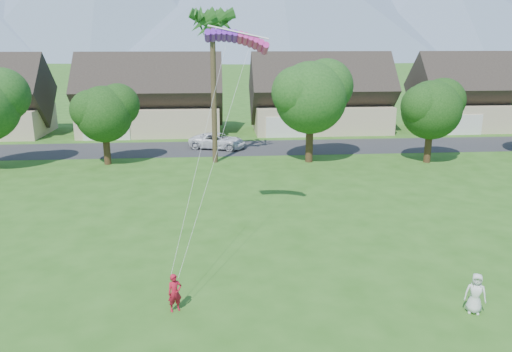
{
  "coord_description": "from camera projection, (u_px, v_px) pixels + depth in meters",
  "views": [
    {
      "loc": [
        -1.86,
        -13.03,
        10.17
      ],
      "look_at": [
        0.0,
        10.0,
        3.8
      ],
      "focal_mm": 35.0,
      "sensor_mm": 36.0,
      "label": 1
    }
  ],
  "objects": [
    {
      "name": "fan_palm",
      "position": [
        212.0,
        17.0,
        39.47
      ],
      "size": [
        3.0,
        3.0,
        13.8
      ],
      "color": "#4C3D26",
      "rests_on": "ground"
    },
    {
      "name": "street",
      "position": [
        236.0,
        148.0,
        48.04
      ],
      "size": [
        90.0,
        7.0,
        0.01
      ],
      "primitive_type": "cube",
      "color": "#2D2D30",
      "rests_on": "ground"
    },
    {
      "name": "watcher",
      "position": [
        475.0,
        293.0,
        18.99
      ],
      "size": [
        0.92,
        0.77,
        1.61
      ],
      "primitive_type": "imported",
      "rotation": [
        0.0,
        0.0,
        -0.38
      ],
      "color": "silver",
      "rests_on": "ground"
    },
    {
      "name": "mountain_ridge",
      "position": [
        237.0,
        1.0,
        258.3
      ],
      "size": [
        540.0,
        240.0,
        70.0
      ],
      "color": "slate",
      "rests_on": "ground"
    },
    {
      "name": "kite_flyer",
      "position": [
        175.0,
        293.0,
        19.13
      ],
      "size": [
        0.65,
        0.56,
        1.52
      ],
      "primitive_type": "imported",
      "rotation": [
        0.0,
        0.0,
        0.41
      ],
      "color": "#B2142A",
      "rests_on": "ground"
    },
    {
      "name": "houses_row",
      "position": [
        237.0,
        101.0,
        55.81
      ],
      "size": [
        72.75,
        8.19,
        8.86
      ],
      "color": "beige",
      "rests_on": "ground"
    },
    {
      "name": "parafoil_kite",
      "position": [
        238.0,
        37.0,
        24.75
      ],
      "size": [
        3.23,
        1.11,
        0.5
      ],
      "rotation": [
        0.0,
        0.0,
        -0.07
      ],
      "color": "#711BCE",
      "rests_on": "ground"
    },
    {
      "name": "tree_row",
      "position": [
        225.0,
        106.0,
        40.81
      ],
      "size": [
        62.27,
        6.67,
        8.45
      ],
      "color": "#47301C",
      "rests_on": "ground"
    },
    {
      "name": "parked_car",
      "position": [
        218.0,
        141.0,
        47.71
      ],
      "size": [
        5.84,
        4.01,
        1.48
      ],
      "primitive_type": "imported",
      "rotation": [
        0.0,
        0.0,
        1.25
      ],
      "color": "white",
      "rests_on": "ground"
    }
  ]
}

